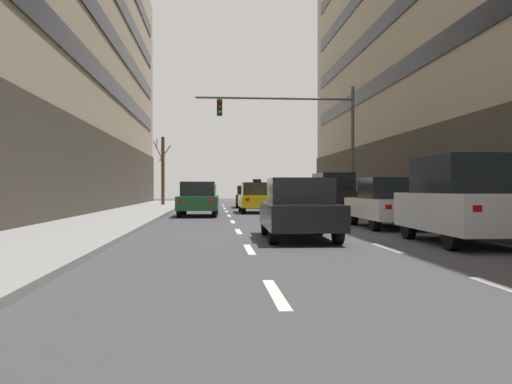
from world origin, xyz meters
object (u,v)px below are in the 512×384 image
Objects in this scene: taxi_driving_1 at (257,198)px; car_parked_3 at (333,195)px; car_driving_0 at (299,209)px; car_parked_2 at (387,203)px; car_driving_3 at (248,197)px; street_tree_0 at (163,169)px; traffic_signal_0 at (307,127)px; car_parked_1 at (460,200)px; car_driving_4 at (198,199)px; taxi_driving_2 at (204,197)px.

car_parked_3 is at bearing -45.10° from taxi_driving_1.
car_driving_0 is 12.82m from car_parked_3.
car_parked_2 is 8.37m from car_parked_3.
car_driving_3 is (0.05, 8.40, -0.07)m from taxi_driving_1.
traffic_signal_0 is at bearing -56.76° from street_tree_0.
car_parked_2 is at bearing -73.50° from taxi_driving_1.
car_parked_1 reaches higher than car_driving_3.
car_parked_1 is 30.57m from street_tree_0.
car_driving_0 is at bearing -77.46° from street_tree_0.
taxi_driving_1 is at bearing 144.03° from traffic_signal_0.
car_driving_4 is at bearing -163.91° from traffic_signal_0.
street_tree_0 is (-9.80, 28.90, 1.76)m from car_parked_1.
traffic_signal_0 is (2.46, -10.22, 3.84)m from car_driving_3.
street_tree_0 is (-6.32, 3.17, 2.05)m from car_driving_3.
car_parked_3 reaches higher than car_parked_2.
car_driving_4 is 10.77m from car_parked_2.
taxi_driving_2 reaches higher than car_parked_2.
car_parked_2 is 0.55× the size of traffic_signal_0.
taxi_driving_1 is at bearing 47.63° from car_driving_4.
car_parked_2 is 0.89× the size of street_tree_0.
taxi_driving_2 is 1.03× the size of car_driving_3.
taxi_driving_2 is 0.98× the size of car_parked_1.
car_driving_0 is at bearing -133.45° from car_parked_2.
car_parked_3 is (6.59, -10.82, 0.26)m from taxi_driving_2.
street_tree_0 is at bearing 112.65° from car_parked_2.
car_driving_4 reaches higher than car_driving_3.
taxi_driving_1 is at bearing 89.36° from car_driving_0.
taxi_driving_2 is (-2.88, 23.09, -0.00)m from car_driving_0.
taxi_driving_2 is at bearing 104.98° from car_parked_1.
car_parked_1 is 0.53× the size of traffic_signal_0.
car_parked_1 is (6.59, -24.61, 0.27)m from taxi_driving_2.
car_driving_0 is 14.75m from traffic_signal_0.
car_driving_3 is 0.93× the size of car_driving_4.
taxi_driving_2 is at bearing 112.80° from taxi_driving_1.
taxi_driving_2 is 10.73m from car_driving_4.
car_driving_4 is at bearing -78.26° from street_tree_0.
street_tree_0 reaches higher than taxi_driving_2.
street_tree_0 reaches higher than car_driving_0.
car_driving_4 is 0.54× the size of traffic_signal_0.
car_parked_2 is at bearing -67.35° from street_tree_0.
street_tree_0 is (-6.27, 11.57, 1.99)m from taxi_driving_1.
car_driving_3 is 0.50× the size of traffic_signal_0.
car_parked_3 is at bearing -59.34° from traffic_signal_0.
taxi_driving_2 is 0.52× the size of traffic_signal_0.
car_parked_1 is at bearing -90.00° from car_parked_3.
car_parked_3 is (6.67, -0.09, 0.23)m from car_driving_4.
taxi_driving_2 is 3.30m from car_driving_3.
car_driving_3 is 0.92× the size of car_parked_2.
taxi_driving_1 reaches higher than car_driving_0.
taxi_driving_2 is 11.33m from traffic_signal_0.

